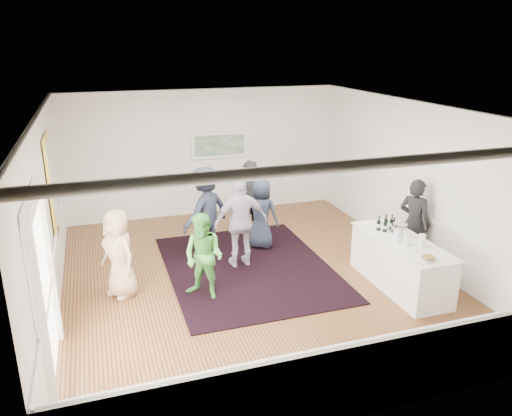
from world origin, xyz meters
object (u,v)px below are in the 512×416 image
object	(u,v)px
guest_lilac	(241,222)
guest_tan	(119,253)
guest_dark_b	(249,198)
nut_bowl	(428,258)
ice_bucket	(400,230)
guest_dark_a	(206,211)
bartender	(414,223)
guest_navy	(261,214)
serving_table	(400,263)
guest_green	(204,257)

from	to	relation	value
guest_lilac	guest_tan	bearing A→B (deg)	11.04
guest_dark_b	nut_bowl	xyz separation A→B (m)	(1.73, -4.23, 0.07)
guest_dark_b	ice_bucket	world-z (taller)	guest_dark_b
guest_dark_a	bartender	bearing A→B (deg)	120.81
guest_dark_a	nut_bowl	world-z (taller)	guest_dark_a
guest_navy	nut_bowl	world-z (taller)	guest_navy
guest_tan	nut_bowl	size ratio (longest dim) A/B	6.73
guest_tan	guest_dark_a	size ratio (longest dim) A/B	0.86
nut_bowl	guest_navy	bearing A→B (deg)	116.42
bartender	guest_dark_b	size ratio (longest dim) A/B	1.02
ice_bucket	guest_dark_b	bearing A→B (deg)	120.95
serving_table	nut_bowl	xyz separation A→B (m)	(-0.10, -0.88, 0.49)
guest_dark_b	nut_bowl	size ratio (longest dim) A/B	7.43
guest_lilac	guest_dark_b	size ratio (longest dim) A/B	1.04
guest_tan	guest_dark_b	world-z (taller)	guest_dark_b
guest_lilac	nut_bowl	distance (m)	3.58
guest_navy	guest_tan	bearing A→B (deg)	65.19
serving_table	guest_tan	distance (m)	5.05
guest_green	guest_dark_b	bearing A→B (deg)	100.98
serving_table	guest_green	bearing A→B (deg)	168.00
guest_tan	guest_lilac	xyz separation A→B (m)	(2.38, 0.53, 0.12)
guest_dark_a	guest_dark_b	xyz separation A→B (m)	(1.18, 0.71, -0.05)
guest_tan	guest_dark_b	size ratio (longest dim) A/B	0.91
guest_tan	guest_dark_b	bearing A→B (deg)	92.20
bartender	guest_dark_a	distance (m)	4.22
guest_navy	guest_lilac	bearing A→B (deg)	90.42
serving_table	guest_dark_b	distance (m)	3.84
guest_dark_a	guest_navy	size ratio (longest dim) A/B	1.22
guest_green	guest_navy	world-z (taller)	guest_green
guest_green	guest_dark_a	distance (m)	1.97
guest_green	nut_bowl	size ratio (longest dim) A/B	6.45
serving_table	guest_tan	size ratio (longest dim) A/B	1.41
guest_dark_b	ice_bucket	xyz separation A→B (m)	(1.89, -3.16, 0.14)
serving_table	guest_lilac	bearing A→B (deg)	144.29
guest_green	guest_dark_a	size ratio (longest dim) A/B	0.82
guest_green	nut_bowl	xyz separation A→B (m)	(3.38, -1.62, 0.18)
serving_table	nut_bowl	world-z (taller)	nut_bowl
serving_table	guest_navy	distance (m)	3.15
guest_navy	ice_bucket	size ratio (longest dim) A/B	5.90
bartender	ice_bucket	xyz separation A→B (m)	(-0.69, -0.53, 0.13)
guest_dark_a	guest_navy	world-z (taller)	guest_dark_a
guest_tan	guest_dark_b	distance (m)	3.69
guest_tan	guest_navy	bearing A→B (deg)	80.63
guest_tan	guest_lilac	bearing A→B (deg)	70.29
guest_lilac	guest_navy	bearing A→B (deg)	-133.38
guest_dark_a	guest_tan	bearing A→B (deg)	4.32
ice_bucket	nut_bowl	world-z (taller)	ice_bucket
guest_navy	nut_bowl	size ratio (longest dim) A/B	6.42
serving_table	guest_green	world-z (taller)	guest_green
guest_lilac	guest_navy	distance (m)	1.04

